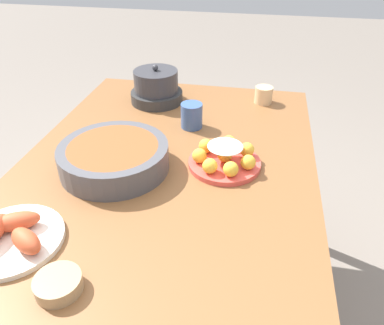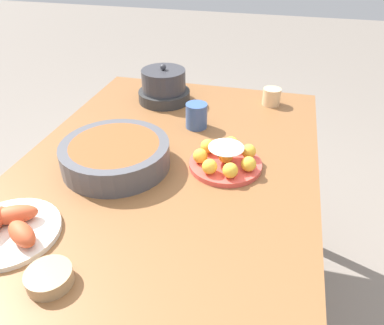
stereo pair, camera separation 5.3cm
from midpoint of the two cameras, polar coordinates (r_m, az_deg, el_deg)
name	(u,v)px [view 1 (the left image)]	position (r m, az deg, el deg)	size (l,w,h in m)	color
dining_table	(159,207)	(1.15, -6.37, -6.81)	(1.51, 0.92, 0.77)	brown
cake_plate	(224,158)	(1.14, 3.64, 0.65)	(0.22, 0.22, 0.08)	#E04C42
serving_bowl	(114,157)	(1.15, -13.10, 0.87)	(0.33, 0.33, 0.08)	#4C4C51
sauce_bowl	(58,284)	(0.86, -21.49, -16.85)	(0.10, 0.10, 0.03)	tan
seafood_platter	(11,236)	(1.00, -27.32, -9.91)	(0.24, 0.24, 0.07)	silver
cup_near	(264,95)	(1.58, 9.89, 10.11)	(0.07, 0.07, 0.07)	#DBB27F
cup_far	(192,116)	(1.35, -1.20, 7.14)	(0.08, 0.08, 0.09)	#38568E
warming_pot	(156,88)	(1.56, -6.46, 11.27)	(0.21, 0.21, 0.16)	#2D2D2D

